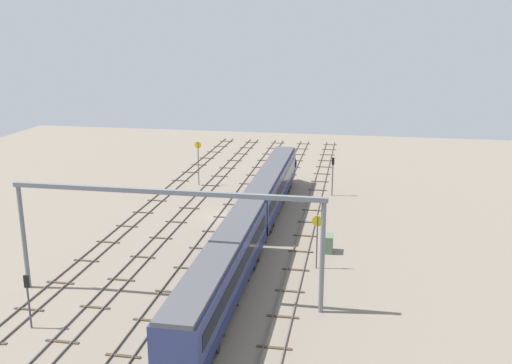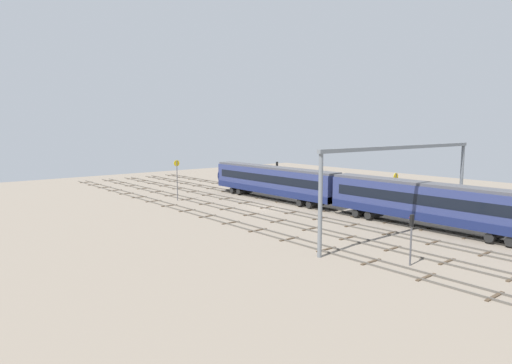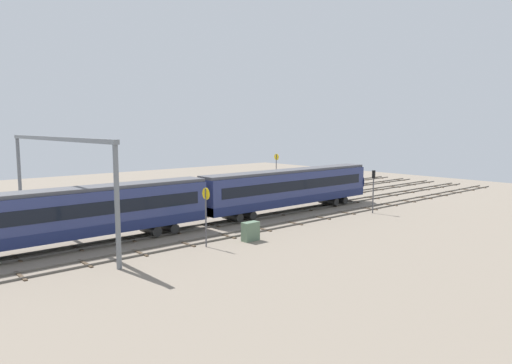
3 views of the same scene
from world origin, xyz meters
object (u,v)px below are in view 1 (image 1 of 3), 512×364
train (253,219)px  signal_light_trackside_approach (28,293)px  signal_light_trackside_departure (333,171)px  speed_sign_mid_trackside (198,158)px  relay_cabinet (329,244)px  speed_sign_near_foreground (317,234)px  overhead_gantry (165,214)px

train → signal_light_trackside_approach: bearing=146.0°
train → signal_light_trackside_departure: size_ratio=10.23×
speed_sign_mid_trackside → signal_light_trackside_departure: speed_sign_mid_trackside is taller
signal_light_trackside_approach → relay_cabinet: 27.07m
train → speed_sign_near_foreground: size_ratio=10.28×
speed_sign_mid_trackside → signal_light_trackside_departure: bearing=-96.0°
overhead_gantry → signal_light_trackside_departure: (31.06, -11.23, -3.83)m
overhead_gantry → speed_sign_mid_trackside: bearing=11.5°
signal_light_trackside_departure → speed_sign_mid_trackside: bearing=84.0°
overhead_gantry → speed_sign_near_foreground: 14.16m
signal_light_trackside_departure → train: bearing=159.9°
speed_sign_near_foreground → speed_sign_mid_trackside: 30.58m
speed_sign_mid_trackside → relay_cabinet: speed_sign_mid_trackside is taller
overhead_gantry → relay_cabinet: 18.05m
train → relay_cabinet: (-0.58, -7.37, -1.83)m
signal_light_trackside_approach → relay_cabinet: (18.14, -20.02, -1.86)m
overhead_gantry → signal_light_trackside_approach: bearing=126.5°
speed_sign_near_foreground → signal_light_trackside_approach: 23.79m
train → signal_light_trackside_approach: (-18.72, 12.64, 0.02)m
signal_light_trackside_approach → speed_sign_mid_trackside: bearing=-2.1°
speed_sign_near_foreground → train: bearing=54.6°
overhead_gantry → signal_light_trackside_departure: 33.25m
speed_sign_mid_trackside → relay_cabinet: (-20.85, -18.58, -2.97)m
train → signal_light_trackside_departure: train is taller
speed_sign_mid_trackside → relay_cabinet: bearing=-138.3°
speed_sign_near_foreground → signal_light_trackside_approach: (-14.07, 19.17, -0.56)m
speed_sign_near_foreground → signal_light_trackside_departure: bearing=-0.5°
speed_sign_near_foreground → speed_sign_mid_trackside: speed_sign_mid_trackside is taller
overhead_gantry → signal_light_trackside_approach: 11.04m
signal_light_trackside_approach → relay_cabinet: signal_light_trackside_approach is taller
speed_sign_mid_trackside → speed_sign_near_foreground: bearing=-144.5°
overhead_gantry → signal_light_trackside_departure: overhead_gantry is taller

